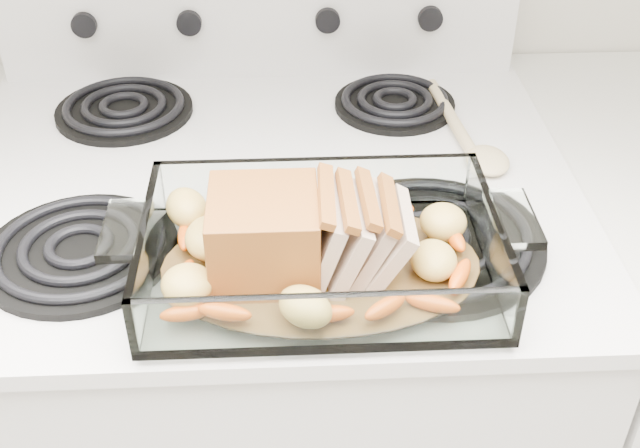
{
  "coord_description": "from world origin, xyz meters",
  "views": [
    {
      "loc": [
        0.04,
        0.81,
        1.47
      ],
      "look_at": [
        0.07,
        1.46,
        0.99
      ],
      "focal_mm": 45.0,
      "sensor_mm": 36.0,
      "label": 1
    }
  ],
  "objects": [
    {
      "name": "electric_range",
      "position": [
        0.0,
        1.66,
        0.48
      ],
      "size": [
        0.78,
        0.7,
        1.12
      ],
      "color": "silver",
      "rests_on": "ground"
    },
    {
      "name": "baking_dish",
      "position": [
        0.07,
        1.44,
        0.96
      ],
      "size": [
        0.35,
        0.23,
        0.07
      ],
      "rotation": [
        0.0,
        0.0,
        0.0
      ],
      "color": "white",
      "rests_on": "electric_range"
    },
    {
      "name": "pork_roast",
      "position": [
        0.04,
        1.44,
        0.99
      ],
      "size": [
        0.2,
        0.11,
        0.09
      ],
      "rotation": [
        0.0,
        0.0,
        -0.18
      ],
      "color": "brown",
      "rests_on": "baking_dish"
    },
    {
      "name": "roast_vegetables",
      "position": [
        0.06,
        1.47,
        0.97
      ],
      "size": [
        0.32,
        0.17,
        0.04
      ],
      "rotation": [
        0.0,
        0.0,
        -0.3
      ],
      "color": "#DC5005",
      "rests_on": "baking_dish"
    },
    {
      "name": "wooden_spoon",
      "position": [
        0.28,
        1.7,
        0.95
      ],
      "size": [
        0.07,
        0.25,
        0.02
      ],
      "rotation": [
        0.0,
        0.0,
        0.1
      ],
      "color": "tan",
      "rests_on": "electric_range"
    }
  ]
}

